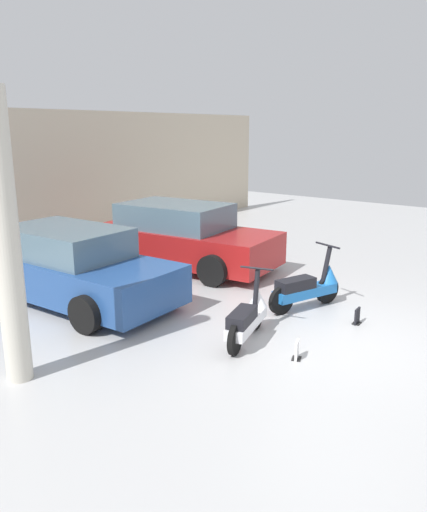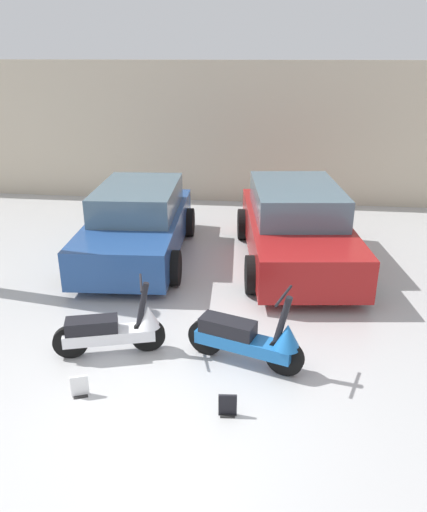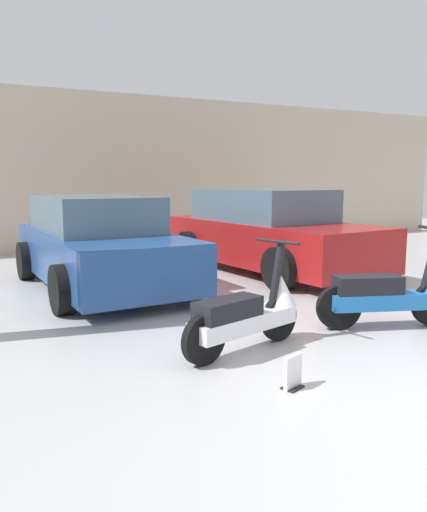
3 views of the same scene
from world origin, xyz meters
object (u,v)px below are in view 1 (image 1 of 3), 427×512
object	(u,v)px
car_rear_left	(73,267)
placard_near_left_scooter	(297,351)
car_rear_center	(182,237)
placard_near_right_scooter	(357,317)
scooter_front_right	(308,287)
support_column_side	(6,242)
scooter_front_left	(248,316)

from	to	relation	value
car_rear_left	placard_near_left_scooter	xyz separation A→B (m)	(0.44, -4.30, -0.53)
placard_near_left_scooter	car_rear_center	bearing A→B (deg)	59.83
placard_near_right_scooter	scooter_front_right	bearing A→B (deg)	79.97
car_rear_center	car_rear_left	bearing A→B (deg)	-95.55
car_rear_center	support_column_side	xyz separation A→B (m)	(-5.18, -1.94, 1.08)
car_rear_left	scooter_front_right	bearing A→B (deg)	30.34
car_rear_center	scooter_front_right	bearing A→B (deg)	-17.72
scooter_front_right	support_column_side	bearing A→B (deg)	179.26
support_column_side	placard_near_right_scooter	bearing A→B (deg)	-30.49
scooter_front_right	placard_near_right_scooter	xyz separation A→B (m)	(-0.17, -0.98, -0.27)
car_rear_left	car_rear_center	world-z (taller)	car_rear_center
placard_near_right_scooter	car_rear_left	bearing A→B (deg)	116.03
scooter_front_left	car_rear_center	distance (m)	4.24
placard_near_right_scooter	support_column_side	xyz separation A→B (m)	(-4.35, 2.56, 1.64)
car_rear_center	support_column_side	bearing A→B (deg)	-76.59
scooter_front_left	placard_near_left_scooter	xyz separation A→B (m)	(-0.14, -0.90, -0.24)
car_rear_left	car_rear_center	size ratio (longest dim) A/B	0.93
car_rear_left	car_rear_center	xyz separation A→B (m)	(2.99, 0.08, 0.04)
car_rear_left	support_column_side	world-z (taller)	support_column_side
placard_near_left_scooter	placard_near_right_scooter	world-z (taller)	same
scooter_front_left	car_rear_left	xyz separation A→B (m)	(-0.58, 3.39, 0.28)
placard_near_left_scooter	support_column_side	xyz separation A→B (m)	(-2.63, 2.44, 1.64)
car_rear_left	placard_near_right_scooter	xyz separation A→B (m)	(2.16, -4.42, -0.53)
car_rear_left	car_rear_center	distance (m)	2.99
scooter_front_left	support_column_side	xyz separation A→B (m)	(-2.77, 1.53, 1.40)
scooter_front_left	support_column_side	size ratio (longest dim) A/B	0.40
car_rear_center	placard_near_right_scooter	distance (m)	4.62
car_rear_left	support_column_side	xyz separation A→B (m)	(-2.19, -1.86, 1.11)
car_rear_left	placard_near_left_scooter	distance (m)	4.35
support_column_side	scooter_front_right	bearing A→B (deg)	-19.30
placard_near_left_scooter	support_column_side	world-z (taller)	support_column_side
support_column_side	car_rear_left	bearing A→B (deg)	40.34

